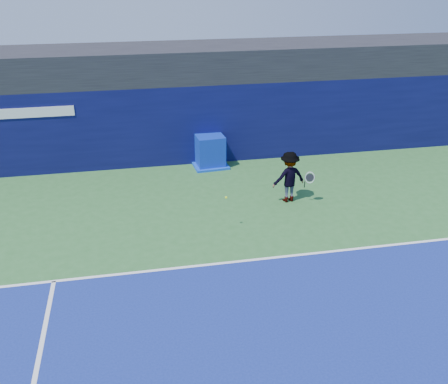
{
  "coord_description": "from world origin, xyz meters",
  "views": [
    {
      "loc": [
        -2.81,
        -7.76,
        7.24
      ],
      "look_at": [
        -0.31,
        5.2,
        1.0
      ],
      "focal_mm": 40.0,
      "sensor_mm": 36.0,
      "label": 1
    }
  ],
  "objects": [
    {
      "name": "tennis_ball",
      "position": [
        -0.33,
        4.78,
        1.03
      ],
      "size": [
        0.07,
        0.07,
        0.07
      ],
      "color": "#C5E419",
      "rests_on": "ground"
    },
    {
      "name": "ground",
      "position": [
        0.0,
        0.0,
        0.0
      ],
      "size": [
        80.0,
        80.0,
        0.0
      ],
      "primitive_type": "plane",
      "color": "#2E652D",
      "rests_on": "ground"
    },
    {
      "name": "stadium_band",
      "position": [
        0.0,
        11.5,
        3.6
      ],
      "size": [
        36.0,
        3.0,
        1.2
      ],
      "primitive_type": "cube",
      "color": "black",
      "rests_on": "back_wall_assembly"
    },
    {
      "name": "equipment_cart",
      "position": [
        0.02,
        9.73,
        0.55
      ],
      "size": [
        1.37,
        1.37,
        1.21
      ],
      "color": "#0B26A2",
      "rests_on": "ground"
    },
    {
      "name": "tennis_player",
      "position": [
        2.03,
        6.24,
        0.84
      ],
      "size": [
        1.33,
        0.8,
        1.69
      ],
      "color": "silver",
      "rests_on": "ground"
    },
    {
      "name": "back_wall_assembly",
      "position": [
        -0.0,
        10.5,
        1.5
      ],
      "size": [
        36.0,
        1.03,
        3.0
      ],
      "color": "#0B0C3D",
      "rests_on": "ground"
    },
    {
      "name": "baseline",
      "position": [
        0.0,
        3.0,
        0.01
      ],
      "size": [
        24.0,
        0.1,
        0.01
      ],
      "primitive_type": "cube",
      "color": "white",
      "rests_on": "ground"
    }
  ]
}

